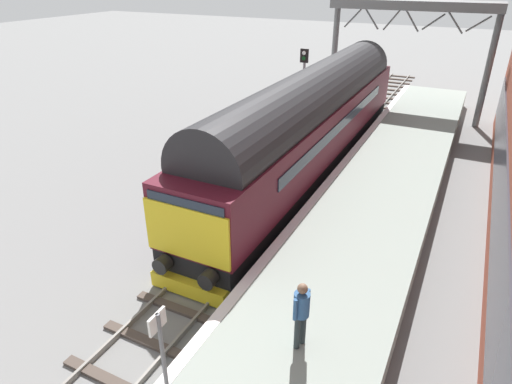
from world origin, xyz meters
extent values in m
plane|color=slate|center=(0.00, 0.00, 0.00)|extent=(140.00, 140.00, 0.00)
cube|color=gray|center=(-0.72, 0.00, 0.07)|extent=(0.07, 60.00, 0.15)
cube|color=gray|center=(0.72, 0.00, 0.07)|extent=(0.07, 60.00, 0.15)
cube|color=#4B4039|center=(0.00, -5.87, 0.04)|extent=(2.50, 0.26, 0.09)
cube|color=#4B4039|center=(0.00, -4.57, 0.04)|extent=(2.50, 0.26, 0.09)
cube|color=#4B4039|center=(0.00, -3.26, 0.04)|extent=(2.50, 0.26, 0.09)
cube|color=#4B4039|center=(0.00, -1.96, 0.04)|extent=(2.50, 0.26, 0.09)
cube|color=#4B4039|center=(0.00, -0.65, 0.04)|extent=(2.50, 0.26, 0.09)
cube|color=#4B4039|center=(0.00, 0.65, 0.04)|extent=(2.50, 0.26, 0.09)
cube|color=#4B4039|center=(0.00, 1.96, 0.04)|extent=(2.50, 0.26, 0.09)
cube|color=#4B4039|center=(0.00, 3.26, 0.04)|extent=(2.50, 0.26, 0.09)
cube|color=#4B4039|center=(0.00, 4.57, 0.04)|extent=(2.50, 0.26, 0.09)
cube|color=#4B4039|center=(0.00, 5.87, 0.04)|extent=(2.50, 0.26, 0.09)
cube|color=#4B4039|center=(0.00, 7.17, 0.04)|extent=(2.50, 0.26, 0.09)
cube|color=#4B4039|center=(0.00, 8.48, 0.04)|extent=(2.50, 0.26, 0.09)
cube|color=#4B4039|center=(0.00, 9.78, 0.04)|extent=(2.50, 0.26, 0.09)
cube|color=#4B4039|center=(0.00, 11.09, 0.04)|extent=(2.50, 0.26, 0.09)
cube|color=#4B4039|center=(0.00, 12.39, 0.04)|extent=(2.50, 0.26, 0.09)
cube|color=#4B4039|center=(0.00, 13.70, 0.04)|extent=(2.50, 0.26, 0.09)
cube|color=#4B4039|center=(0.00, 15.00, 0.04)|extent=(2.50, 0.26, 0.09)
cube|color=#4B4039|center=(0.00, 16.30, 0.04)|extent=(2.50, 0.26, 0.09)
cube|color=#4B4039|center=(0.00, 17.61, 0.04)|extent=(2.50, 0.26, 0.09)
cube|color=#4B4039|center=(0.00, 18.91, 0.04)|extent=(2.50, 0.26, 0.09)
cube|color=#4B4039|center=(0.00, 20.22, 0.04)|extent=(2.50, 0.26, 0.09)
cube|color=#4B4039|center=(0.00, 21.52, 0.04)|extent=(2.50, 0.26, 0.09)
cube|color=#4B4039|center=(0.00, 22.83, 0.04)|extent=(2.50, 0.26, 0.09)
cube|color=#4B4039|center=(0.00, 24.13, 0.04)|extent=(2.50, 0.26, 0.09)
cube|color=#4B4039|center=(0.00, 25.43, 0.04)|extent=(2.50, 0.26, 0.09)
cube|color=#4B4039|center=(0.00, 26.74, 0.04)|extent=(2.50, 0.26, 0.09)
cube|color=#4B4039|center=(0.00, 28.04, 0.04)|extent=(2.50, 0.26, 0.09)
cube|color=#4B4039|center=(0.00, 29.35, 0.04)|extent=(2.50, 0.26, 0.09)
cube|color=gray|center=(3.60, 0.00, 0.50)|extent=(4.00, 44.00, 1.00)
cube|color=white|center=(1.75, 0.00, 1.00)|extent=(0.30, 44.00, 0.01)
cube|color=#343640|center=(7.44, 4.60, 1.99)|extent=(0.06, 26.03, 2.03)
cube|color=black|center=(0.00, 7.03, 0.82)|extent=(2.56, 19.03, 0.60)
cube|color=#511320|center=(0.00, 7.03, 2.17)|extent=(2.70, 19.03, 2.10)
cylinder|color=#252527|center=(0.00, 7.03, 3.40)|extent=(2.56, 17.51, 2.57)
cube|color=yellow|center=(0.00, -2.53, 2.02)|extent=(2.65, 0.08, 1.58)
cube|color=#232D3D|center=(0.00, -2.51, 2.75)|extent=(2.38, 0.04, 0.64)
cube|color=#232D3D|center=(1.37, 7.03, 2.47)|extent=(0.04, 13.32, 0.44)
cylinder|color=black|center=(-0.75, -2.74, 0.92)|extent=(0.48, 0.35, 0.48)
cylinder|color=black|center=(0.75, -2.74, 0.92)|extent=(0.48, 0.35, 0.48)
cube|color=yellow|center=(0.00, -2.59, 0.29)|extent=(2.43, 0.36, 0.47)
cylinder|color=black|center=(0.00, -0.73, 0.52)|extent=(1.64, 1.04, 1.04)
cylinder|color=black|center=(0.00, 0.37, 0.52)|extent=(1.64, 1.04, 1.04)
cylinder|color=black|center=(0.00, 1.47, 0.52)|extent=(1.64, 1.04, 1.04)
cylinder|color=black|center=(0.00, 12.59, 0.52)|extent=(1.64, 1.04, 1.04)
cylinder|color=black|center=(0.00, 13.69, 0.52)|extent=(1.64, 1.04, 1.04)
cylinder|color=black|center=(0.00, 14.79, 0.52)|extent=(1.64, 1.04, 1.04)
cylinder|color=gray|center=(-2.38, 12.14, 2.28)|extent=(0.14, 0.14, 4.56)
cube|color=black|center=(-2.38, 12.08, 4.21)|extent=(0.44, 0.10, 0.71)
cylinder|color=white|center=(-2.38, 12.02, 4.36)|extent=(0.20, 0.06, 0.20)
cylinder|color=#0A3E13|center=(-2.38, 12.02, 4.08)|extent=(0.20, 0.06, 0.20)
cylinder|color=slate|center=(2.03, -6.20, 2.03)|extent=(0.08, 0.08, 2.05)
cube|color=white|center=(2.00, -6.20, 2.88)|extent=(0.05, 0.44, 0.36)
cube|color=black|center=(1.97, -6.20, 2.88)|extent=(0.01, 0.20, 0.24)
cylinder|color=#283134|center=(3.76, -3.96, 1.43)|extent=(0.13, 0.13, 0.84)
cylinder|color=#283134|center=(3.82, -3.76, 1.43)|extent=(0.13, 0.13, 0.84)
cylinder|color=#2F5687|center=(3.79, -3.86, 2.13)|extent=(0.42, 0.42, 0.56)
sphere|color=brown|center=(3.79, -3.86, 2.54)|extent=(0.22, 0.22, 0.22)
cylinder|color=#2F5687|center=(3.73, -4.06, 2.13)|extent=(0.09, 0.09, 0.52)
cylinder|color=#2F5687|center=(3.85, -3.66, 2.13)|extent=(0.09, 0.09, 0.52)
cylinder|color=slate|center=(-2.40, 17.54, 3.13)|extent=(0.36, 0.36, 6.25)
cylinder|color=slate|center=(6.50, 17.54, 3.13)|extent=(0.36, 0.36, 6.25)
cube|color=slate|center=(2.05, 17.54, 6.50)|extent=(9.30, 2.00, 0.50)
cylinder|color=slate|center=(-1.42, 17.54, 5.65)|extent=(1.01, 0.10, 1.11)
cylinder|color=slate|center=(-0.26, 17.54, 5.65)|extent=(0.94, 0.10, 1.17)
cylinder|color=slate|center=(0.89, 17.54, 5.65)|extent=(0.91, 0.10, 1.19)
cylinder|color=slate|center=(2.05, 17.54, 5.65)|extent=(0.90, 0.10, 1.19)
cylinder|color=slate|center=(3.21, 17.54, 5.65)|extent=(1.16, 0.10, 0.95)
cylinder|color=slate|center=(4.36, 17.54, 5.65)|extent=(0.96, 0.10, 1.15)
cylinder|color=slate|center=(5.52, 17.54, 5.65)|extent=(1.19, 0.10, 0.91)
camera|label=1|loc=(6.10, -10.59, 8.30)|focal=30.95mm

